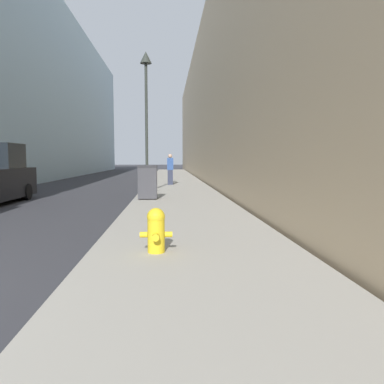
# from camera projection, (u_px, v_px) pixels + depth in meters

# --- Properties ---
(sidewalk_right) EXTENTS (3.49, 60.00, 0.16)m
(sidewalk_right) POSITION_uv_depth(u_px,v_px,m) (176.00, 186.00, 21.63)
(sidewalk_right) COLOR #9E998E
(sidewalk_right) RESTS_ON ground
(building_right_stone) EXTENTS (12.00, 60.00, 11.16)m
(building_right_stone) POSITION_uv_depth(u_px,v_px,m) (273.00, 109.00, 29.59)
(building_right_stone) COLOR tan
(building_right_stone) RESTS_ON ground
(fire_hydrant) EXTENTS (0.51, 0.40, 0.71)m
(fire_hydrant) POSITION_uv_depth(u_px,v_px,m) (156.00, 229.00, 5.87)
(fire_hydrant) COLOR yellow
(fire_hydrant) RESTS_ON sidewalk_right
(trash_bin) EXTENTS (0.70, 0.65, 1.23)m
(trash_bin) POSITION_uv_depth(u_px,v_px,m) (148.00, 182.00, 13.65)
(trash_bin) COLOR #3D3D42
(trash_bin) RESTS_ON sidewalk_right
(lamppost) EXTENTS (0.50, 0.50, 6.06)m
(lamppost) POSITION_uv_depth(u_px,v_px,m) (146.00, 91.00, 16.16)
(lamppost) COLOR #2D332D
(lamppost) RESTS_ON sidewalk_right
(pedestrian_on_sidewalk) EXTENTS (0.35, 0.23, 1.74)m
(pedestrian_on_sidewalk) POSITION_uv_depth(u_px,v_px,m) (170.00, 169.00, 21.16)
(pedestrian_on_sidewalk) COLOR #2D3347
(pedestrian_on_sidewalk) RESTS_ON sidewalk_right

